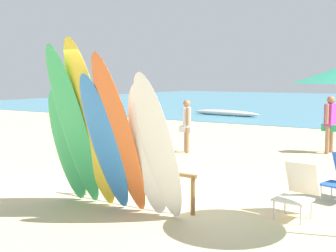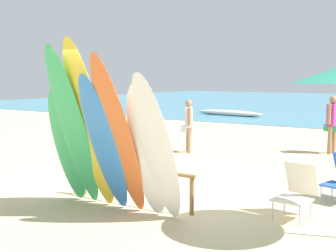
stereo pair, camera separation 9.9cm
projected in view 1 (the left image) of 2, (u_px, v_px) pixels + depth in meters
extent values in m
plane|color=#D3BC8C|center=(331.00, 126.00, 19.25)|extent=(60.00, 60.00, 0.00)
cylinder|color=brown|center=(85.00, 178.00, 8.08)|extent=(0.07, 0.07, 0.60)
cylinder|color=brown|center=(193.00, 196.00, 6.89)|extent=(0.07, 0.07, 0.60)
cylinder|color=brown|center=(134.00, 168.00, 7.45)|extent=(2.35, 0.06, 0.06)
ellipsoid|color=#38B266|center=(68.00, 146.00, 7.45)|extent=(0.59, 0.74, 1.94)
ellipsoid|color=#38B266|center=(74.00, 129.00, 7.08)|extent=(0.59, 1.14, 2.60)
ellipsoid|color=yellow|center=(91.00, 126.00, 6.96)|extent=(0.59, 0.99, 2.70)
ellipsoid|color=#337AD1|center=(105.00, 145.00, 6.84)|extent=(0.53, 0.95, 2.17)
ellipsoid|color=orange|center=(120.00, 137.00, 6.62)|extent=(0.54, 1.09, 2.46)
ellipsoid|color=white|center=(148.00, 152.00, 6.57)|extent=(0.61, 0.75, 2.04)
ellipsoid|color=white|center=(159.00, 149.00, 6.36)|extent=(0.64, 0.93, 2.19)
cylinder|color=#9E704C|center=(331.00, 139.00, 12.62)|extent=(0.12, 0.12, 0.77)
cylinder|color=#9E704C|center=(327.00, 140.00, 12.38)|extent=(0.12, 0.12, 0.77)
cube|color=#33A36B|center=(330.00, 128.00, 12.46)|extent=(0.41, 0.25, 0.18)
cube|color=#B23399|center=(330.00, 115.00, 12.42)|extent=(0.26, 0.42, 0.60)
sphere|color=#9E704C|center=(331.00, 100.00, 12.38)|extent=(0.22, 0.22, 0.22)
cylinder|color=#9E704C|center=(334.00, 113.00, 12.61)|extent=(0.09, 0.09, 0.54)
cylinder|color=#9E704C|center=(327.00, 114.00, 12.23)|extent=(0.09, 0.09, 0.54)
cylinder|color=#9E704C|center=(187.00, 140.00, 12.50)|extent=(0.11, 0.11, 0.71)
cylinder|color=#9E704C|center=(186.00, 139.00, 12.79)|extent=(0.11, 0.11, 0.71)
cube|color=silver|center=(187.00, 129.00, 12.61)|extent=(0.38, 0.24, 0.17)
cube|color=silver|center=(187.00, 117.00, 12.58)|extent=(0.37, 0.41, 0.56)
sphere|color=#9E704C|center=(187.00, 103.00, 12.53)|extent=(0.20, 0.20, 0.20)
cylinder|color=#9E704C|center=(188.00, 117.00, 12.34)|extent=(0.09, 0.09, 0.50)
cylinder|color=#9E704C|center=(186.00, 115.00, 12.81)|extent=(0.09, 0.09, 0.50)
cylinder|color=#B7B7BC|center=(321.00, 193.00, 7.66)|extent=(0.02, 0.02, 0.28)
cylinder|color=#B7B7BC|center=(332.00, 190.00, 7.91)|extent=(0.02, 0.02, 0.28)
cylinder|color=#B7B7BC|center=(274.00, 210.00, 6.71)|extent=(0.02, 0.02, 0.28)
cylinder|color=#B7B7BC|center=(301.00, 215.00, 6.44)|extent=(0.02, 0.02, 0.28)
cylinder|color=#B7B7BC|center=(285.00, 204.00, 7.00)|extent=(0.02, 0.02, 0.28)
cylinder|color=#B7B7BC|center=(311.00, 209.00, 6.73)|extent=(0.02, 0.02, 0.28)
cube|color=silver|center=(293.00, 200.00, 6.70)|extent=(0.55, 0.51, 0.03)
cube|color=silver|center=(302.00, 178.00, 6.92)|extent=(0.53, 0.29, 0.52)
ellipsoid|color=silver|center=(226.00, 113.00, 24.61)|extent=(4.12, 1.12, 0.33)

